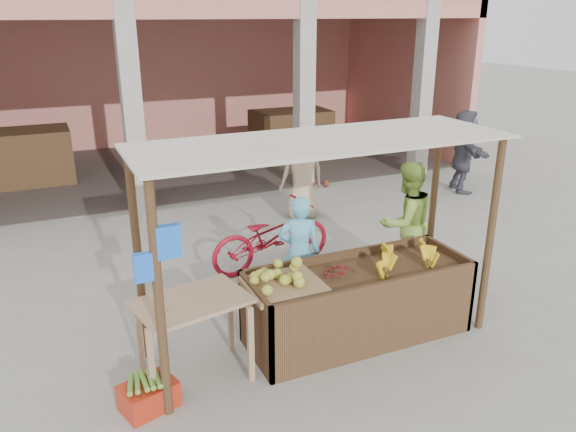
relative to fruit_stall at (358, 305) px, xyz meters
name	(u,v)px	position (x,y,z in m)	size (l,w,h in m)	color
ground	(319,345)	(-0.50, 0.00, -0.40)	(60.00, 60.00, 0.00)	gray
market_building	(151,54)	(-0.45, 8.93, 2.30)	(14.40, 6.40, 4.20)	tan
fruit_stall	(358,305)	(0.00, 0.00, 0.00)	(2.60, 0.95, 0.80)	#523C21
stall_awning	(319,179)	(-0.51, 0.06, 1.58)	(4.09, 1.35, 2.39)	#523C21
banana_heap	(406,258)	(0.63, 0.00, 0.49)	(0.99, 0.54, 0.18)	yellow
melon_tray	(284,280)	(-0.93, 0.04, 0.50)	(0.81, 0.70, 0.21)	#96724D
berry_heap	(340,270)	(-0.23, 0.05, 0.47)	(0.43, 0.36, 0.14)	maroon
side_table	(193,312)	(-1.95, 0.02, 0.35)	(1.22, 0.94, 0.89)	tan
papaya_pile	(191,291)	(-1.95, 0.02, 0.60)	(0.73, 0.42, 0.21)	#427E29
red_crate	(149,396)	(-2.50, -0.31, -0.27)	(0.51, 0.37, 0.27)	#AF2812
plantain_bundle	(147,381)	(-2.50, -0.31, -0.09)	(0.42, 0.29, 0.08)	#639636
produce_sacks	(317,173)	(2.29, 5.56, -0.07)	(0.86, 0.81, 0.65)	maroon
vendor_blue	(299,248)	(-0.31, 0.96, 0.40)	(0.60, 0.44, 1.59)	#61C4EB
vendor_green	(406,220)	(1.35, 1.01, 0.52)	(0.88, 0.51, 1.83)	#93BD46
motorcycle	(271,235)	(-0.20, 2.15, 0.12)	(2.00, 0.69, 1.04)	maroon
shopper_c	(302,169)	(1.15, 3.94, 0.53)	(0.90, 0.58, 1.87)	tan
shopper_d	(464,149)	(5.00, 4.09, 0.52)	(1.70, 0.70, 1.84)	#484754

